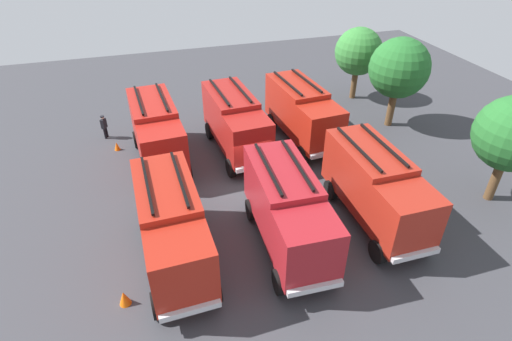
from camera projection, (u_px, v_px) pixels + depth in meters
ground_plane at (256, 191)px, 23.08m from camera, size 54.58×54.58×0.00m
fire_truck_0 at (157, 130)px, 24.58m from camera, size 7.33×3.10×3.88m
fire_truck_1 at (172, 225)px, 17.43m from camera, size 7.28×2.95×3.88m
fire_truck_2 at (235, 121)px, 25.57m from camera, size 7.34×3.12×3.88m
fire_truck_3 at (288, 209)px, 18.38m from camera, size 7.29×2.99×3.88m
fire_truck_4 at (302, 111)px, 26.79m from camera, size 7.36×3.19×3.88m
fire_truck_5 at (376, 186)px, 19.84m from camera, size 7.20×2.75×3.88m
firefighter_0 at (104, 126)px, 27.68m from camera, size 0.48×0.41×1.66m
firefighter_1 at (378, 152)px, 24.87m from camera, size 0.35×0.47×1.63m
tree_0 at (358, 52)px, 31.74m from camera, size 3.70×3.70×5.73m
tree_1 at (399, 68)px, 27.46m from camera, size 4.09×4.09×6.34m
traffic_cone_0 at (117, 146)px, 26.69m from camera, size 0.39×0.39×0.55m
traffic_cone_1 at (124, 298)px, 16.47m from camera, size 0.48×0.48×0.69m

